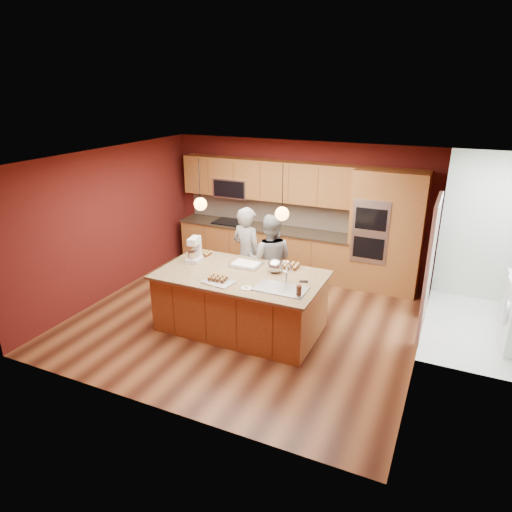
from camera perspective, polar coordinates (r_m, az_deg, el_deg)
The scene contains 24 objects.
floor at distance 7.81m, azimuth -1.22°, elevation -7.85°, with size 5.50×5.50×0.00m, color #422113.
ceiling at distance 6.93m, azimuth -1.40°, elevation 12.15°, with size 5.50×5.50×0.00m, color white.
wall_back at distance 9.47m, azimuth 5.32°, elevation 6.08°, with size 5.50×5.50×0.00m, color #511612.
wall_front at distance 5.30m, azimuth -13.21°, elevation -6.60°, with size 5.50×5.50×0.00m, color #511612.
wall_left at distance 8.76m, azimuth -17.77°, elevation 3.94°, with size 5.00×5.00×0.00m, color #511612.
wall_right at distance 6.62m, azimuth 20.70°, elevation -1.80°, with size 5.00×5.00×0.00m, color #511612.
cabinet_run at distance 9.58m, azimuth 0.90°, elevation 4.06°, with size 3.74×0.64×2.30m.
oven_column at distance 8.83m, azimuth 15.97°, elevation 2.90°, with size 1.30×0.62×2.30m.
doorway_trim at distance 7.47m, azimuth 20.80°, elevation -1.75°, with size 0.08×1.11×2.20m, color silver, non-canonical shape.
pendant_left at distance 7.11m, azimuth -6.96°, elevation 6.50°, with size 0.20×0.20×0.80m.
pendant_right at distance 6.53m, azimuth 3.27°, elevation 5.33°, with size 0.20×0.20×0.80m.
island at distance 7.32m, azimuth -1.81°, elevation -5.63°, with size 2.59×1.45×1.33m.
person_left at distance 8.11m, azimuth -1.11°, elevation 0.13°, with size 0.64×0.42×1.76m, color black.
person_right at distance 7.96m, azimuth 1.74°, elevation -0.61°, with size 0.81×0.63×1.68m, color slate.
stand_mixer at distance 7.64m, azimuth -7.70°, elevation 0.62°, with size 0.26×0.33×0.41m.
sheet_cake at distance 7.43m, azimuth -1.29°, elevation -1.07°, with size 0.48×0.36×0.05m.
cooling_rack at distance 6.83m, azimuth -4.69°, elevation -3.25°, with size 0.44×0.32×0.02m, color #BBBEC2.
mixing_bowl at distance 7.16m, azimuth 2.44°, elevation -1.24°, with size 0.26×0.26×0.22m, color silver.
plate at distance 6.61m, azimuth -1.19°, elevation -4.06°, with size 0.16×0.16×0.01m, color silver.
tumbler at distance 6.41m, azimuth 5.38°, elevation -4.33°, with size 0.07×0.07×0.15m, color #3E2113.
phone at distance 6.88m, azimuth 5.99°, elevation -3.19°, with size 0.13×0.07×0.01m, color black.
cupcakes_left at distance 7.96m, azimuth -6.62°, elevation 0.40°, with size 0.29×0.22×0.07m, color tan, non-canonical shape.
cupcakes_rack at distance 6.89m, azimuth -4.80°, elevation -2.70°, with size 0.29×0.22×0.06m, color tan, non-canonical shape.
cupcakes_right at distance 7.36m, azimuth 4.44°, elevation -1.20°, with size 0.26×0.26×0.08m, color tan, non-canonical shape.
Camera 1 is at (3.00, -6.16, 3.74)m, focal length 32.00 mm.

